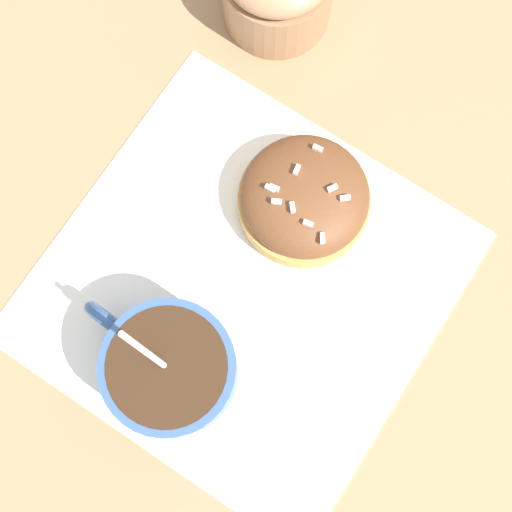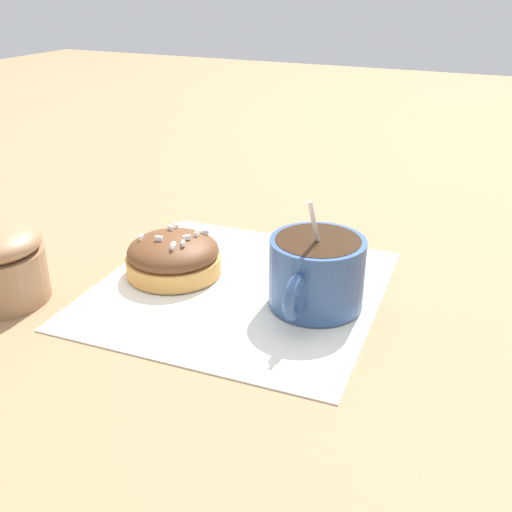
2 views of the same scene
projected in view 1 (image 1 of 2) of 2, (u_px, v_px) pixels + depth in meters
ground_plane at (244, 285)px, 0.51m from camera, size 3.00×3.00×0.00m
paper_napkin at (244, 285)px, 0.51m from camera, size 0.28×0.28×0.00m
coffee_cup at (164, 364)px, 0.46m from camera, size 0.08×0.11×0.11m
frosted_pastry at (307, 200)px, 0.50m from camera, size 0.09×0.09×0.04m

